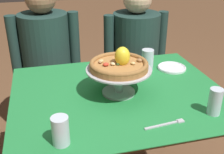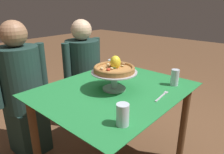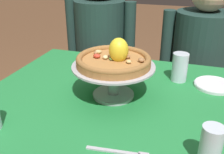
{
  "view_description": "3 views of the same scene",
  "coord_description": "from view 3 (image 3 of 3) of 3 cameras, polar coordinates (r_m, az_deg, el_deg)",
  "views": [
    {
      "loc": [
        -0.37,
        -1.28,
        1.49
      ],
      "look_at": [
        -0.03,
        0.06,
        0.83
      ],
      "focal_mm": 45.39,
      "sensor_mm": 36.0,
      "label": 1
    },
    {
      "loc": [
        -1.09,
        -0.94,
        1.38
      ],
      "look_at": [
        -0.04,
        -0.01,
        0.87
      ],
      "focal_mm": 32.99,
      "sensor_mm": 36.0,
      "label": 2
    },
    {
      "loc": [
        0.28,
        -0.92,
        1.3
      ],
      "look_at": [
        -0.01,
        -0.01,
        0.85
      ],
      "focal_mm": 41.16,
      "sensor_mm": 36.0,
      "label": 3
    }
  ],
  "objects": [
    {
      "name": "dining_table",
      "position": [
        1.17,
        0.67,
        -9.06
      ],
      "size": [
        1.13,
        0.93,
        0.76
      ],
      "color": "brown",
      "rests_on": "ground"
    },
    {
      "name": "pizza_stand",
      "position": [
        1.06,
        0.32,
        0.36
      ],
      "size": [
        0.34,
        0.34,
        0.14
      ],
      "color": "#B7B7C1",
      "rests_on": "dining_table"
    },
    {
      "name": "pizza",
      "position": [
        1.03,
        0.48,
        4.0
      ],
      "size": [
        0.3,
        0.3,
        0.11
      ],
      "color": "#AD753D",
      "rests_on": "pizza_stand"
    },
    {
      "name": "water_glass_back_right",
      "position": [
        1.26,
        14.78,
        1.73
      ],
      "size": [
        0.07,
        0.07,
        0.14
      ],
      "color": "silver",
      "rests_on": "dining_table"
    },
    {
      "name": "water_glass_front_right",
      "position": [
        0.79,
        20.97,
        -14.68
      ],
      "size": [
        0.06,
        0.06,
        0.13
      ],
      "color": "silver",
      "rests_on": "dining_table"
    },
    {
      "name": "side_plate",
      "position": [
        1.26,
        21.7,
        -1.61
      ],
      "size": [
        0.18,
        0.18,
        0.02
      ],
      "color": "white",
      "rests_on": "dining_table"
    },
    {
      "name": "dinner_fork",
      "position": [
        0.81,
        2.01,
        -16.38
      ],
      "size": [
        0.19,
        0.04,
        0.01
      ],
      "color": "#B7B7C1",
      "rests_on": "dining_table"
    },
    {
      "name": "diner_left",
      "position": [
        1.94,
        -2.56,
        4.45
      ],
      "size": [
        0.52,
        0.37,
        1.25
      ],
      "color": "#1E3833",
      "rests_on": "ground"
    },
    {
      "name": "diner_right",
      "position": [
        1.83,
        18.6,
        1.33
      ],
      "size": [
        0.53,
        0.38,
        1.22
      ],
      "color": "gray",
      "rests_on": "ground"
    }
  ]
}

